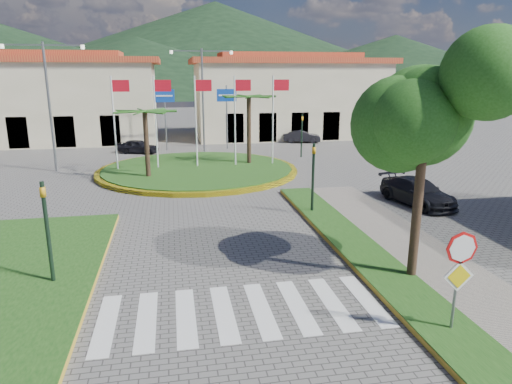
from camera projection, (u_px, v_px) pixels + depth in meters
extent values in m
cube|color=gray|center=(491.00, 327.00, 11.26)|extent=(4.00, 28.00, 0.15)
cube|color=#184513|center=(447.00, 331.00, 11.04)|extent=(1.60, 28.00, 0.18)
cube|color=#184513|center=(1.00, 294.00, 12.86)|extent=(5.00, 14.00, 0.18)
cube|color=silver|center=(239.00, 311.00, 12.12)|extent=(8.00, 3.00, 0.01)
cylinder|color=yellow|center=(198.00, 170.00, 29.22)|extent=(12.70, 12.70, 0.24)
cylinder|color=#184513|center=(198.00, 170.00, 29.21)|extent=(12.00, 12.00, 0.30)
cylinder|color=black|center=(147.00, 147.00, 26.31)|extent=(0.28, 0.28, 4.05)
cylinder|color=black|center=(249.00, 132.00, 30.23)|extent=(0.28, 0.28, 4.68)
cylinder|color=silver|center=(114.00, 126.00, 28.09)|extent=(0.10, 0.10, 6.00)
cube|color=#B80B1B|center=(121.00, 86.00, 27.58)|extent=(1.00, 0.03, 0.70)
cylinder|color=silver|center=(156.00, 125.00, 28.53)|extent=(0.10, 0.10, 6.00)
cube|color=#B80B1B|center=(163.00, 86.00, 28.02)|extent=(1.00, 0.03, 0.70)
cylinder|color=silver|center=(196.00, 124.00, 28.97)|extent=(0.10, 0.10, 6.00)
cube|color=#B80B1B|center=(204.00, 85.00, 28.46)|extent=(1.00, 0.03, 0.70)
cylinder|color=silver|center=(235.00, 123.00, 29.41)|extent=(0.10, 0.10, 6.00)
cube|color=#B80B1B|center=(243.00, 85.00, 28.90)|extent=(1.00, 0.03, 0.70)
cylinder|color=silver|center=(273.00, 123.00, 29.85)|extent=(0.10, 0.10, 6.00)
cube|color=#B80B1B|center=(281.00, 85.00, 29.34)|extent=(1.00, 0.03, 0.70)
cylinder|color=slate|center=(456.00, 287.00, 10.77)|extent=(0.07, 0.07, 2.50)
cylinder|color=red|center=(462.00, 248.00, 10.47)|extent=(0.80, 0.03, 0.80)
cube|color=yellow|center=(459.00, 276.00, 10.63)|extent=(0.78, 0.03, 0.78)
cylinder|color=black|center=(417.00, 211.00, 13.49)|extent=(0.28, 0.28, 4.40)
ellipsoid|color=#1E5215|center=(427.00, 108.00, 12.73)|extent=(3.60, 3.60, 3.20)
cylinder|color=black|center=(48.00, 235.00, 13.18)|extent=(0.12, 0.12, 3.20)
imported|color=orange|center=(44.00, 202.00, 12.93)|extent=(0.15, 0.18, 0.90)
cylinder|color=black|center=(313.00, 179.00, 20.12)|extent=(0.12, 0.12, 3.20)
imported|color=orange|center=(314.00, 157.00, 19.87)|extent=(0.15, 0.18, 0.90)
cylinder|color=black|center=(302.00, 136.00, 34.06)|extent=(0.12, 0.12, 3.20)
imported|color=orange|center=(302.00, 122.00, 33.81)|extent=(0.18, 0.15, 0.90)
cylinder|color=slate|center=(165.00, 118.00, 36.80)|extent=(0.12, 0.12, 5.20)
cube|color=#0F3BA3|center=(164.00, 96.00, 36.29)|extent=(1.60, 0.05, 1.00)
cylinder|color=slate|center=(227.00, 117.00, 37.68)|extent=(0.12, 0.12, 5.20)
cube|color=#0F3BA3|center=(227.00, 95.00, 37.17)|extent=(1.60, 0.05, 1.00)
cylinder|color=slate|center=(203.00, 101.00, 36.03)|extent=(0.16, 0.16, 8.00)
cube|color=slate|center=(186.00, 51.00, 34.86)|extent=(2.40, 0.08, 0.08)
cube|color=slate|center=(217.00, 51.00, 35.28)|extent=(2.40, 0.08, 0.08)
cylinder|color=slate|center=(50.00, 108.00, 28.56)|extent=(0.16, 0.16, 8.00)
cube|color=slate|center=(21.00, 45.00, 27.39)|extent=(2.40, 0.08, 0.08)
cube|color=slate|center=(64.00, 45.00, 27.81)|extent=(2.40, 0.08, 0.08)
cube|color=beige|center=(30.00, 103.00, 41.13)|extent=(22.00, 9.00, 7.00)
cube|color=#A62F20|center=(25.00, 60.00, 40.18)|extent=(23.32, 9.54, 0.50)
cube|color=#A62F20|center=(24.00, 54.00, 40.05)|extent=(16.50, 4.95, 0.60)
cube|color=beige|center=(288.00, 101.00, 45.35)|extent=(18.00, 9.00, 7.00)
cube|color=#A62F20|center=(289.00, 61.00, 44.40)|extent=(19.08, 9.54, 0.50)
cube|color=#A62F20|center=(289.00, 56.00, 44.28)|extent=(13.50, 4.95, 0.60)
cone|color=black|center=(216.00, 47.00, 159.41)|extent=(180.00, 180.00, 30.00)
cone|color=black|center=(394.00, 64.00, 146.81)|extent=(120.00, 120.00, 18.00)
cone|color=black|center=(138.00, 66.00, 128.23)|extent=(110.00, 110.00, 16.00)
imported|color=silver|center=(102.00, 137.00, 40.93)|extent=(4.91, 3.22, 1.25)
imported|color=black|center=(138.00, 146.00, 35.98)|extent=(3.45, 2.36, 1.09)
imported|color=black|center=(302.00, 136.00, 41.57)|extent=(3.55, 1.94, 1.11)
imported|color=black|center=(417.00, 192.00, 21.89)|extent=(2.55, 4.54, 1.24)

